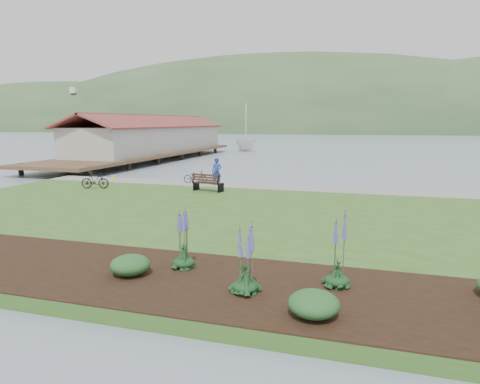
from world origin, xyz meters
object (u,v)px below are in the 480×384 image
at_px(person, 217,169).
at_px(bicycle_a, 195,177).
at_px(park_bench, 207,182).
at_px(sailboat, 246,151).

height_order(person, bicycle_a, person).
bearing_deg(bicycle_a, park_bench, -151.73).
bearing_deg(sailboat, bicycle_a, -121.70).
distance_m(park_bench, person, 2.40).
bearing_deg(bicycle_a, sailboat, 5.15).
relative_size(person, bicycle_a, 1.30).
bearing_deg(sailboat, park_bench, -119.71).
height_order(person, sailboat, sailboat).
distance_m(park_bench, sailboat, 41.53).
relative_size(park_bench, person, 0.89).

